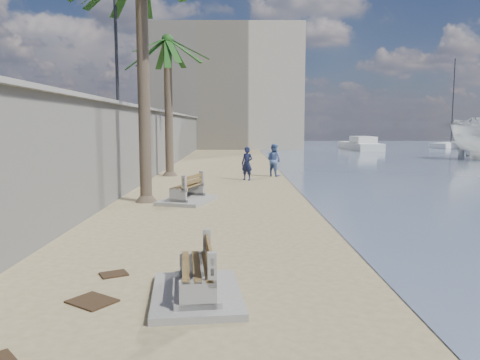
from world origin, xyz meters
name	(u,v)px	position (x,y,z in m)	size (l,w,h in m)	color
ground_plane	(282,328)	(0.00, 0.00, 0.00)	(140.00, 140.00, 0.00)	tan
seawall	(153,143)	(-5.20, 20.00, 1.75)	(0.45, 70.00, 3.50)	gray
wall_cap	(153,110)	(-5.20, 20.00, 3.55)	(0.80, 70.00, 0.12)	gray
end_building	(224,90)	(-2.00, 52.00, 7.00)	(18.00, 12.00, 14.00)	#B7AA93
bench_near	(196,275)	(-1.25, 1.14, 0.37)	(1.61, 2.18, 0.85)	gray
bench_far	(187,190)	(-2.35, 10.50, 0.42)	(2.14, 2.62, 0.95)	gray
palm_back	(167,42)	(-4.20, 19.23, 7.08)	(5.00, 5.00, 8.09)	brown
streetlight	(115,20)	(-5.10, 12.00, 6.64)	(0.28, 0.28, 5.12)	#2D2D33
person_a	(247,161)	(-0.06, 17.13, 0.95)	(0.69, 0.47, 1.91)	#161B3C
person_b	(274,158)	(1.43, 18.93, 0.97)	(0.93, 0.72, 1.93)	#516DA8
yacht_far	(360,146)	(13.40, 46.55, 0.35)	(9.35, 2.62, 1.50)	silver
sailboat_west	(451,145)	(25.98, 51.53, 0.32)	(6.99, 6.78, 10.85)	silver
debris_b	(92,301)	(-2.86, 0.97, 0.01)	(0.68, 0.54, 0.03)	#382616
debris_d	(114,274)	(-2.86, 2.30, 0.01)	(0.47, 0.38, 0.03)	#382616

